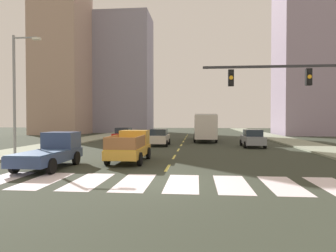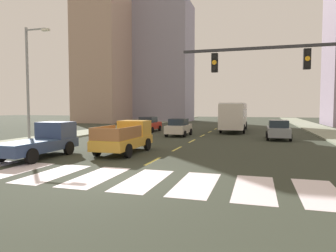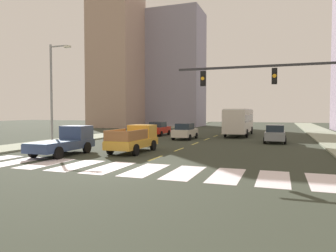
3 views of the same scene
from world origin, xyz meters
name	(u,v)px [view 3 (image 3 of 3)]	position (x,y,z in m)	size (l,w,h in m)	color
ground_plane	(127,169)	(0.00, 0.00, 0.00)	(160.00, 160.00, 0.00)	#32372B
sidewalk_left	(99,136)	(-12.84, 18.00, 0.07)	(3.90, 110.00, 0.15)	gray
crosswalk_stripe_1	(18,161)	(-7.27, 0.00, 0.00)	(1.39, 3.82, 0.01)	silver
crosswalk_stripe_2	(46,163)	(-5.20, 0.00, 0.00)	(1.39, 3.82, 0.01)	silver
crosswalk_stripe_3	(77,165)	(-3.12, 0.00, 0.00)	(1.39, 3.82, 0.01)	silver
crosswalk_stripe_4	(110,168)	(-1.04, 0.00, 0.00)	(1.39, 3.82, 0.01)	silver
crosswalk_stripe_5	(145,170)	(1.04, 0.00, 0.00)	(1.39, 3.82, 0.01)	silver
crosswalk_stripe_6	(184,173)	(3.12, 0.00, 0.00)	(1.39, 3.82, 0.01)	silver
crosswalk_stripe_7	(227,175)	(5.20, 0.00, 0.00)	(1.39, 3.82, 0.01)	silver
crosswalk_stripe_8	(274,179)	(7.27, 0.00, 0.00)	(1.39, 3.82, 0.01)	silver
crosswalk_stripe_9	(325,182)	(9.35, 0.00, 0.00)	(1.39, 3.82, 0.01)	silver
lane_dash_0	(155,158)	(0.00, 4.00, 0.00)	(0.16, 2.40, 0.01)	#DECE50
lane_dash_1	(179,149)	(0.00, 9.00, 0.00)	(0.16, 2.40, 0.01)	#DECE50
lane_dash_2	(195,144)	(0.00, 14.00, 0.00)	(0.16, 2.40, 0.01)	#DECE50
lane_dash_3	(207,139)	(0.00, 19.00, 0.00)	(0.16, 2.40, 0.01)	#DECE50
lane_dash_4	(216,136)	(0.00, 24.00, 0.00)	(0.16, 2.40, 0.01)	#DECE50
lane_dash_5	(223,133)	(0.00, 29.00, 0.00)	(0.16, 2.40, 0.01)	#DECE50
lane_dash_6	(228,131)	(0.00, 34.00, 0.00)	(0.16, 2.40, 0.01)	#DECE50
lane_dash_7	(233,130)	(0.00, 39.00, 0.00)	(0.16, 2.40, 0.01)	#DECE50
pickup_stakebed	(135,139)	(-2.67, 6.62, 0.94)	(2.18, 5.20, 1.96)	gold
pickup_dark	(66,141)	(-6.55, 3.60, 0.92)	(2.18, 5.20, 1.96)	navy
city_bus	(239,120)	(2.63, 25.70, 1.95)	(2.72, 10.80, 3.32)	silver
sedan_mid	(185,131)	(-2.24, 18.22, 0.86)	(2.02, 4.40, 1.72)	beige
sedan_far	(275,134)	(7.05, 17.39, 0.86)	(2.02, 4.40, 1.72)	gray
sedan_near_left	(158,129)	(-6.93, 22.24, 0.86)	(2.02, 4.40, 1.72)	red
traffic_signal_gantry	(299,87)	(8.37, 2.86, 4.23)	(9.65, 0.27, 6.00)	#2D2D33
streetlight_left	(53,90)	(-11.85, 8.72, 4.97)	(2.20, 0.28, 9.00)	gray
block_mid_left	(116,46)	(-22.87, 40.65, 15.90)	(8.48, 9.11, 31.81)	tan
block_mid_right	(175,69)	(-13.64, 49.10, 11.95)	(11.51, 8.74, 23.91)	gray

